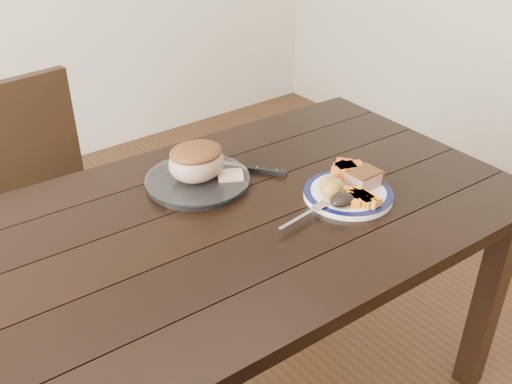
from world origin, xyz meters
TOP-DOWN VIEW (x-y plane):
  - dining_table at (-0.00, 0.00)m, footprint 1.64×0.97m
  - chair_far at (-0.26, 0.74)m, footprint 0.47×0.48m
  - dinner_plate at (0.31, -0.13)m, footprint 0.24×0.24m
  - plate_rim at (0.31, -0.13)m, footprint 0.24×0.24m
  - serving_platter at (0.03, 0.18)m, footprint 0.29×0.29m
  - pork_slice at (0.37, -0.13)m, footprint 0.09×0.07m
  - roasted_potatoes at (0.27, -0.11)m, footprint 0.09×0.09m
  - carrot_batons at (0.30, -0.19)m, footprint 0.08×0.11m
  - pumpkin_wedges at (0.37, -0.07)m, footprint 0.09×0.09m
  - dark_mushroom at (0.25, -0.17)m, footprint 0.07×0.05m
  - fork at (0.15, -0.15)m, footprint 0.18×0.04m
  - roast_joint at (0.03, 0.18)m, footprint 0.16×0.14m
  - cut_slice at (0.10, 0.13)m, footprint 0.09×0.08m
  - carving_knife at (0.20, 0.14)m, footprint 0.20×0.27m

SIDE VIEW (x-z plane):
  - chair_far at x=-0.26m, z-range 0.06..0.99m
  - dining_table at x=0.00m, z-range 0.28..1.03m
  - carving_knife at x=0.20m, z-range 0.75..0.76m
  - dinner_plate at x=0.31m, z-range 0.75..0.77m
  - serving_platter at x=0.03m, z-range 0.75..0.77m
  - plate_rim at x=0.31m, z-range 0.76..0.78m
  - fork at x=0.15m, z-range 0.77..0.77m
  - cut_slice at x=0.10m, z-range 0.77..0.78m
  - carrot_batons at x=0.30m, z-range 0.77..0.79m
  - dark_mushroom at x=0.25m, z-range 0.77..0.80m
  - pork_slice at x=0.37m, z-range 0.77..0.81m
  - pumpkin_wedges at x=0.37m, z-range 0.77..0.81m
  - roasted_potatoes at x=0.27m, z-range 0.77..0.81m
  - roast_joint at x=0.03m, z-range 0.77..0.87m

